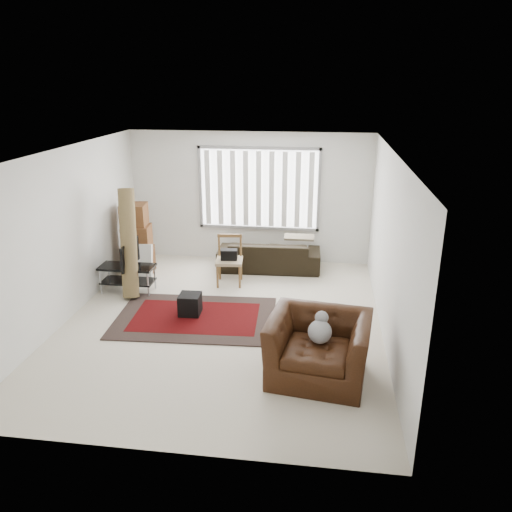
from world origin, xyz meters
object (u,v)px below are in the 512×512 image
Objects in this scene: sofa at (269,251)px; armchair at (319,343)px; tv_stand at (127,273)px; moving_boxes at (137,242)px; side_chair at (229,258)px.

armchair is (1.06, -3.80, 0.08)m from sofa.
armchair is at bearing -33.59° from tv_stand.
moving_boxes is 0.69× the size of sofa.
sofa is at bearing 31.32° from tv_stand.
sofa is (2.56, 0.59, -0.26)m from moving_boxes.
sofa is at bearing 12.98° from moving_boxes.
armchair is (3.62, -3.21, -0.18)m from moving_boxes.
sofa reaches higher than tv_stand.
sofa is 3.94m from armchair.
moving_boxes is 1.00× the size of armchair.
sofa is 1.08m from side_chair.
tv_stand is at bearing -81.75° from moving_boxes.
side_chair reaches higher than tv_stand.
tv_stand is at bearing 29.12° from sofa.
armchair is at bearing 103.42° from sofa.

